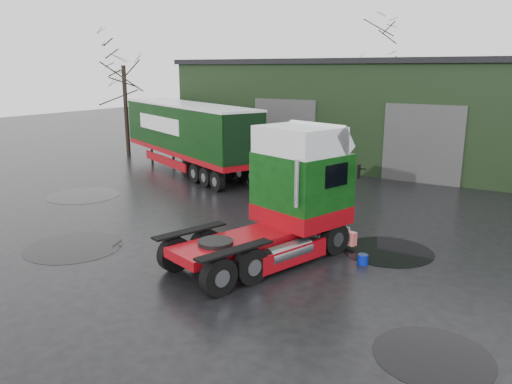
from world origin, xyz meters
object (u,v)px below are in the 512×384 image
Objects in this scene: warehouse at (449,113)px; wash_bucket at (363,259)px; tree_back_a at (377,81)px; tree_left at (125,92)px; hero_tractor at (258,198)px; trailer_left at (187,137)px.

warehouse is 99.55× the size of wash_bucket.
warehouse is 3.41× the size of tree_back_a.
wash_bucket is 23.21m from tree_left.
wash_bucket is 0.04× the size of tree_left.
warehouse reaches higher than hero_tractor.
tree_back_a reaches higher than hero_tractor.
hero_tractor is 0.69× the size of tree_back_a.
tree_left is (-19.00, -8.00, 1.09)m from warehouse.
hero_tractor is at bearing -77.40° from tree_back_a.
hero_tractor reaches higher than wash_bucket.
trailer_left is 38.34× the size of wash_bucket.
tree_back_a is (-8.00, 10.00, 1.59)m from warehouse.
hero_tractor is 21.33m from tree_left.
tree_left is at bearing -157.17° from warehouse.
tree_back_a is (-6.65, 29.76, 2.72)m from hero_tractor.
tree_back_a is at bearing 119.84° from hero_tractor.
wash_bucket is 30.12m from tree_back_a.
trailer_left is 1.47× the size of tree_left.
hero_tractor is at bearing -93.90° from warehouse.
wash_bucket is at bearing 46.05° from hero_tractor.
trailer_left is at bearing -16.20° from tree_left.
tree_left is at bearing 163.57° from hero_tractor.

